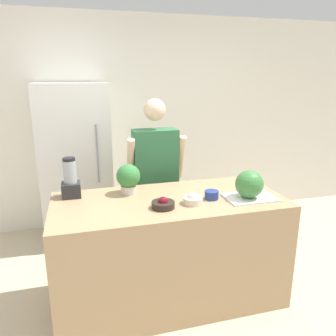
{
  "coord_description": "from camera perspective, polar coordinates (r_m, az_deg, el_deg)",
  "views": [
    {
      "loc": [
        -0.67,
        -1.97,
        1.87
      ],
      "look_at": [
        0.0,
        0.46,
        1.16
      ],
      "focal_mm": 35.0,
      "sensor_mm": 36.0,
      "label": 1
    }
  ],
  "objects": [
    {
      "name": "wall_back",
      "position": [
        4.23,
        -6.16,
        7.85
      ],
      "size": [
        8.0,
        0.06,
        2.6
      ],
      "color": "white",
      "rests_on": "ground_plane"
    },
    {
      "name": "ground_plane",
      "position": [
        2.8,
        2.78,
        -26.26
      ],
      "size": [
        14.0,
        14.0,
        0.0
      ],
      "primitive_type": "plane",
      "color": "beige"
    },
    {
      "name": "refrigerator",
      "position": [
        3.89,
        -15.66,
        0.68
      ],
      "size": [
        0.77,
        0.68,
        1.81
      ],
      "color": "white",
      "rests_on": "ground_plane"
    },
    {
      "name": "bowl_cherries",
      "position": [
        2.48,
        -0.86,
        -6.3
      ],
      "size": [
        0.18,
        0.18,
        0.09
      ],
      "color": "#2D231E",
      "rests_on": "counter_island"
    },
    {
      "name": "potted_plant",
      "position": [
        2.76,
        -6.94,
        -1.67
      ],
      "size": [
        0.2,
        0.2,
        0.25
      ],
      "color": "beige",
      "rests_on": "counter_island"
    },
    {
      "name": "blender",
      "position": [
        2.79,
        -16.6,
        -2.18
      ],
      "size": [
        0.15,
        0.15,
        0.33
      ],
      "color": "#28282D",
      "rests_on": "counter_island"
    },
    {
      "name": "counter_island",
      "position": [
        2.86,
        0.23,
        -13.98
      ],
      "size": [
        1.87,
        0.84,
        0.91
      ],
      "color": "tan",
      "rests_on": "ground_plane"
    },
    {
      "name": "cutting_board",
      "position": [
        2.76,
        14.08,
        -4.99
      ],
      "size": [
        0.41,
        0.28,
        0.01
      ],
      "color": "white",
      "rests_on": "counter_island"
    },
    {
      "name": "bowl_small_blue",
      "position": [
        2.68,
        7.6,
        -4.66
      ],
      "size": [
        0.11,
        0.11,
        0.07
      ],
      "color": "navy",
      "rests_on": "counter_island"
    },
    {
      "name": "person",
      "position": [
        3.37,
        -2.2,
        -1.97
      ],
      "size": [
        0.58,
        0.27,
        1.67
      ],
      "color": "gray",
      "rests_on": "ground_plane"
    },
    {
      "name": "watermelon",
      "position": [
        2.7,
        13.97,
        -2.73
      ],
      "size": [
        0.23,
        0.23,
        0.23
      ],
      "color": "#3D7F3D",
      "rests_on": "cutting_board"
    },
    {
      "name": "bowl_cream",
      "position": [
        2.57,
        4.3,
        -5.47
      ],
      "size": [
        0.16,
        0.16,
        0.1
      ],
      "color": "beige",
      "rests_on": "counter_island"
    }
  ]
}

